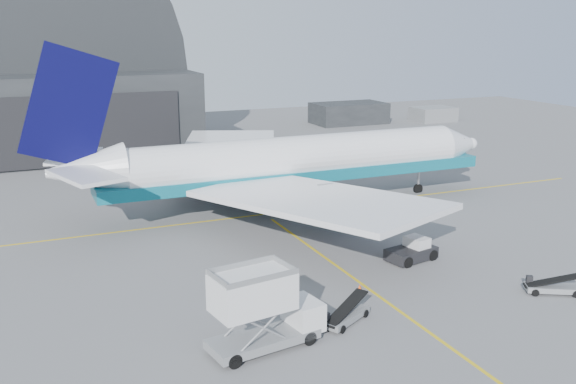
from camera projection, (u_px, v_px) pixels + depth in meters
name	position (u px, v px, depth m)	size (l,w,h in m)	color
ground	(363.00, 285.00, 47.32)	(200.00, 200.00, 0.00)	#565659
taxi_lines	(294.00, 235.00, 58.57)	(80.00, 42.12, 0.02)	gold
hangar	(14.00, 89.00, 94.19)	(50.00, 28.30, 28.00)	black
distant_bldg_a	(349.00, 123.00, 125.88)	(14.00, 8.00, 4.00)	black
distant_bldg_b	(433.00, 121.00, 128.85)	(8.00, 6.00, 2.80)	gray
airliner	(282.00, 163.00, 65.88)	(49.74, 48.23, 17.46)	white
catering_truck	(262.00, 310.00, 37.44)	(7.35, 3.66, 4.83)	gray
pushback_tug	(412.00, 251.00, 52.28)	(4.47, 3.14, 1.89)	black
belt_loader_a	(345.00, 316.00, 41.20)	(4.03, 3.07, 1.58)	gray
belt_loader_b	(553.00, 287.00, 45.73)	(4.01, 3.00, 1.56)	gray
traffic_cone	(360.00, 288.00, 46.00)	(0.41, 0.41, 0.59)	#FF4608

